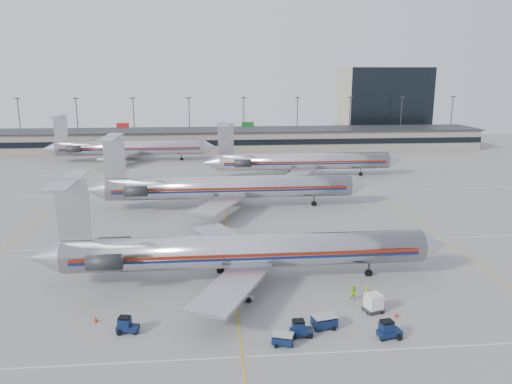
{
  "coord_description": "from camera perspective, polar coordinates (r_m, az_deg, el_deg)",
  "views": [
    {
      "loc": [
        -2.25,
        -54.74,
        22.7
      ],
      "look_at": [
        4.78,
        21.69,
        4.5
      ],
      "focal_mm": 35.0,
      "sensor_mm": 36.0,
      "label": 1
    }
  ],
  "objects": [
    {
      "name": "jet_third_row",
      "position": [
        112.74,
        5.08,
        3.53
      ],
      "size": [
        45.22,
        27.82,
        12.37
      ],
      "color": "silver",
      "rests_on": "ground"
    },
    {
      "name": "tug_right",
      "position": [
        46.9,
        14.87,
        -15.02
      ],
      "size": [
        2.23,
        1.4,
        1.69
      ],
      "rotation": [
        0.0,
        0.0,
        0.19
      ],
      "color": "#0A183C",
      "rests_on": "ground"
    },
    {
      "name": "tug_center",
      "position": [
        45.85,
        5.05,
        -15.34
      ],
      "size": [
        2.0,
        1.06,
        1.6
      ],
      "rotation": [
        0.0,
        0.0,
        0.03
      ],
      "color": "#0A183C",
      "rests_on": "ground"
    },
    {
      "name": "ramp_worker_far",
      "position": [
        53.18,
        11.09,
        -11.26
      ],
      "size": [
        0.97,
        0.94,
        1.57
      ],
      "primitive_type": "imported",
      "rotation": [
        0.0,
        0.0,
        -0.66
      ],
      "color": "#9EE415",
      "rests_on": "ground"
    },
    {
      "name": "jet_back_row",
      "position": [
        137.15,
        -14.48,
        4.92
      ],
      "size": [
        45.44,
        27.95,
        12.43
      ],
      "color": "silver",
      "rests_on": "ground"
    },
    {
      "name": "jet_foreground",
      "position": [
        55.8,
        -1.99,
        -6.73
      ],
      "size": [
        46.78,
        27.55,
        12.24
      ],
      "color": "silver",
      "rests_on": "ground"
    },
    {
      "name": "cart_inner",
      "position": [
        47.54,
        7.8,
        -14.43
      ],
      "size": [
        2.4,
        1.89,
        1.22
      ],
      "rotation": [
        0.0,
        0.0,
        0.21
      ],
      "color": "#0A183C",
      "rests_on": "ground"
    },
    {
      "name": "light_mast_row",
      "position": [
        167.35,
        -4.51,
        8.46
      ],
      "size": [
        163.6,
        0.4,
        15.28
      ],
      "color": "#38383D",
      "rests_on": "ground"
    },
    {
      "name": "tug_left",
      "position": [
        47.74,
        -14.59,
        -14.54
      ],
      "size": [
        2.1,
        1.35,
        1.58
      ],
      "rotation": [
        0.0,
        0.0,
        -0.21
      ],
      "color": "#0A183C",
      "rests_on": "ground"
    },
    {
      "name": "jet_second_row",
      "position": [
        86.06,
        -3.58,
        0.58
      ],
      "size": [
        49.03,
        28.87,
        12.83
      ],
      "color": "silver",
      "rests_on": "ground"
    },
    {
      "name": "ground",
      "position": [
        59.3,
        -2.71,
        -9.18
      ],
      "size": [
        260.0,
        260.0,
        0.0
      ],
      "primitive_type": "plane",
      "color": "gray",
      "rests_on": "ground"
    },
    {
      "name": "cone_right",
      "position": [
        50.98,
        15.73,
        -13.31
      ],
      "size": [
        0.46,
        0.46,
        0.52
      ],
      "primitive_type": "cone",
      "rotation": [
        0.0,
        0.0,
        -0.23
      ],
      "color": "red",
      "rests_on": "ground"
    },
    {
      "name": "ramp_worker_near",
      "position": [
        52.69,
        12.57,
        -11.43
      ],
      "size": [
        0.77,
        0.65,
        1.81
      ],
      "primitive_type": "imported",
      "rotation": [
        0.0,
        0.0,
        0.38
      ],
      "color": "#ADC612",
      "rests_on": "ground"
    },
    {
      "name": "belt_loader",
      "position": [
        52.2,
        -2.33,
        -11.67
      ],
      "size": [
        4.62,
        1.91,
        2.39
      ],
      "rotation": [
        0.0,
        0.0,
        0.14
      ],
      "color": "#989898",
      "rests_on": "ground"
    },
    {
      "name": "uld_container",
      "position": [
        51.15,
        13.29,
        -12.23
      ],
      "size": [
        2.09,
        1.9,
        1.84
      ],
      "rotation": [
        0.0,
        0.0,
        0.3
      ],
      "color": "#2D2D30",
      "rests_on": "ground"
    },
    {
      "name": "terminal",
      "position": [
        153.97,
        -4.4,
        6.01
      ],
      "size": [
        162.0,
        17.0,
        6.25
      ],
      "color": "gray",
      "rests_on": "ground"
    },
    {
      "name": "cone_left",
      "position": [
        50.57,
        -17.86,
        -13.67
      ],
      "size": [
        0.42,
        0.42,
        0.55
      ],
      "primitive_type": "cone",
      "rotation": [
        0.0,
        0.0,
        0.05
      ],
      "color": "red",
      "rests_on": "ground"
    },
    {
      "name": "distant_building",
      "position": [
        193.97,
        14.32,
        9.92
      ],
      "size": [
        30.0,
        20.0,
        25.0
      ],
      "primitive_type": "cube",
      "color": "tan",
      "rests_on": "ground"
    },
    {
      "name": "cart_outer",
      "position": [
        44.67,
        3.09,
        -16.43
      ],
      "size": [
        2.05,
        1.7,
        1.0
      ],
      "rotation": [
        0.0,
        0.0,
        -0.33
      ],
      "color": "#0A183C",
      "rests_on": "ground"
    },
    {
      "name": "apron_markings",
      "position": [
        68.63,
        -3.1,
        -5.98
      ],
      "size": [
        160.0,
        0.15,
        0.02
      ],
      "primitive_type": "cube",
      "color": "silver",
      "rests_on": "ground"
    }
  ]
}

